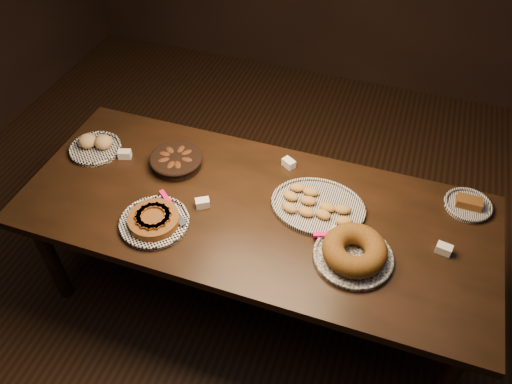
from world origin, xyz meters
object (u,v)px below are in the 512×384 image
(buffet_table, at_px, (254,218))
(bundt_cake_plate, at_px, (354,252))
(apple_tart_plate, at_px, (154,220))
(madeleine_platter, at_px, (317,206))

(buffet_table, xyz_separation_m, bundt_cake_plate, (0.53, -0.14, 0.12))
(apple_tart_plate, relative_size, bundt_cake_plate, 0.94)
(madeleine_platter, height_order, bundt_cake_plate, bundt_cake_plate)
(buffet_table, xyz_separation_m, apple_tart_plate, (-0.43, -0.25, 0.10))
(buffet_table, xyz_separation_m, madeleine_platter, (0.30, 0.11, 0.09))
(buffet_table, bearing_deg, bundt_cake_plate, -15.12)
(buffet_table, relative_size, apple_tart_plate, 6.47)
(buffet_table, bearing_deg, madeleine_platter, 19.73)
(buffet_table, height_order, madeleine_platter, madeleine_platter)
(buffet_table, relative_size, madeleine_platter, 5.02)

